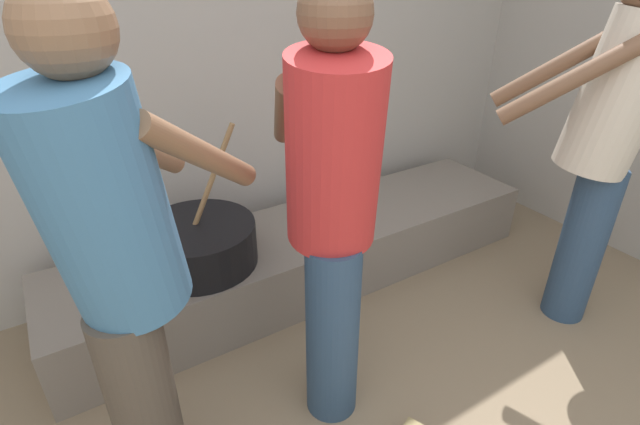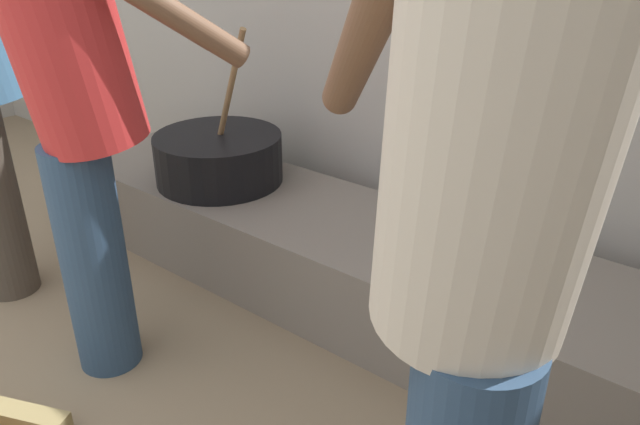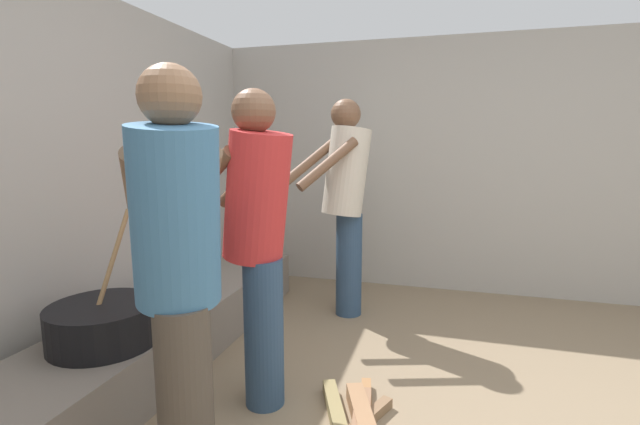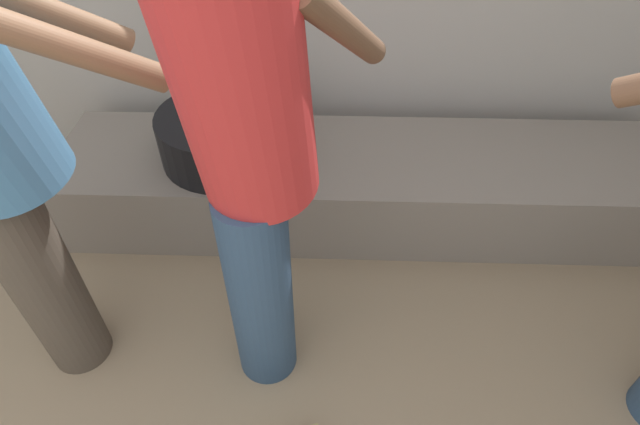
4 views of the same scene
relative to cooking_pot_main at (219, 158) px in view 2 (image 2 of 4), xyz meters
name	(u,v)px [view 2 (image 2 of 4)]	position (x,y,z in m)	size (l,w,h in m)	color
hearth_ledge	(337,257)	(0.60, 0.02, -0.27)	(2.67, 0.60, 0.34)	slate
cooking_pot_main	(219,158)	(0.00, 0.00, 0.00)	(0.53, 0.53, 0.65)	black
cook_in_red_shirt	(76,95)	(0.25, -0.73, 0.47)	(0.57, 0.73, 1.59)	navy
cook_in_cream_shirt	(485,242)	(1.53, -0.89, 0.51)	(0.71, 0.70, 1.65)	navy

